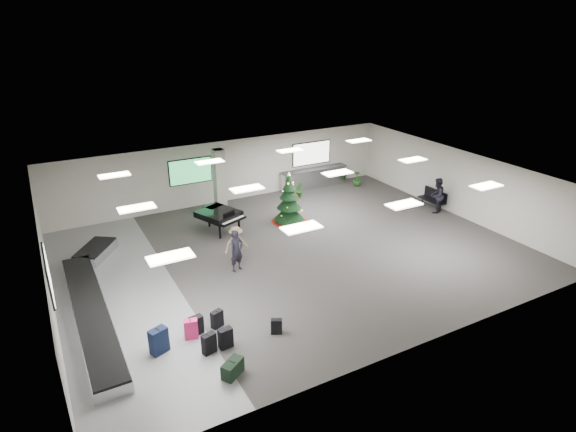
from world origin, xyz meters
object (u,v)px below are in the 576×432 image
bench (433,198)px  traveler_a (237,251)px  traveler_bench (437,195)px  service_counter (314,178)px  potted_plant_right (357,178)px  christmas_tree (289,205)px  traveler_b (236,244)px  pink_suitcase (191,329)px  grand_piano (220,215)px  potted_plant_left (299,190)px  baggage_carousel (92,299)px

bench → traveler_a: 11.28m
bench → traveler_bench: traveler_bench is taller
service_counter → potted_plant_right: (2.28, -1.01, -0.11)m
christmas_tree → traveler_b: size_ratio=1.60×
pink_suitcase → bench: bearing=30.3°
bench → potted_plant_right: (-1.32, 4.63, -0.10)m
christmas_tree → grand_piano: bearing=170.8°
service_counter → christmas_tree: (-3.59, -3.64, 0.29)m
potted_plant_left → potted_plant_right: size_ratio=0.94×
pink_suitcase → christmas_tree: 9.46m
service_counter → traveler_b: size_ratio=2.66×
traveler_a → bench: bearing=-14.4°
pink_suitcase → grand_piano: bearing=75.3°
traveler_b → grand_piano: bearing=78.8°
baggage_carousel → traveler_bench: bearing=2.2°
pink_suitcase → christmas_tree: bearing=55.9°
pink_suitcase → christmas_tree: christmas_tree is taller
baggage_carousel → service_counter: 14.50m
grand_piano → christmas_tree: bearing=-31.1°
traveler_a → potted_plant_left: traveler_a is taller
baggage_carousel → pink_suitcase: bearing=-55.0°
potted_plant_right → traveler_a: bearing=-149.4°
bench → baggage_carousel: bearing=-175.8°
baggage_carousel → christmas_tree: bearing=18.5°
service_counter → potted_plant_left: 1.92m
christmas_tree → grand_piano: christmas_tree is taller
christmas_tree → service_counter: bearing=45.4°
christmas_tree → traveler_a: size_ratio=1.48×
grand_piano → traveler_a: traveler_a is taller
potted_plant_right → grand_piano: bearing=-167.0°
baggage_carousel → grand_piano: (5.99, 3.62, 0.56)m
service_counter → pink_suitcase: size_ratio=6.18×
traveler_b → potted_plant_left: bearing=40.0°
pink_suitcase → grand_piano: grand_piano is taller
service_counter → bench: size_ratio=2.65×
baggage_carousel → traveler_a: 5.27m
traveler_a → traveler_b: bearing=48.5°
grand_piano → traveler_a: (-0.76, -3.75, 0.05)m
traveler_b → potted_plant_right: traveler_b is taller
grand_piano → potted_plant_right: size_ratio=2.62×
christmas_tree → bench: (7.19, -2.00, -0.29)m
traveler_bench → baggage_carousel: bearing=-22.8°
baggage_carousel → bench: bench is taller
traveler_b → bench: bearing=1.3°
baggage_carousel → traveler_b: bearing=5.2°
service_counter → traveler_bench: (3.31, -6.12, 0.33)m
baggage_carousel → christmas_tree: christmas_tree is taller
service_counter → traveler_b: bearing=-139.8°
service_counter → christmas_tree: 5.12m
service_counter → traveler_a: (-7.61, -6.87, 0.28)m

